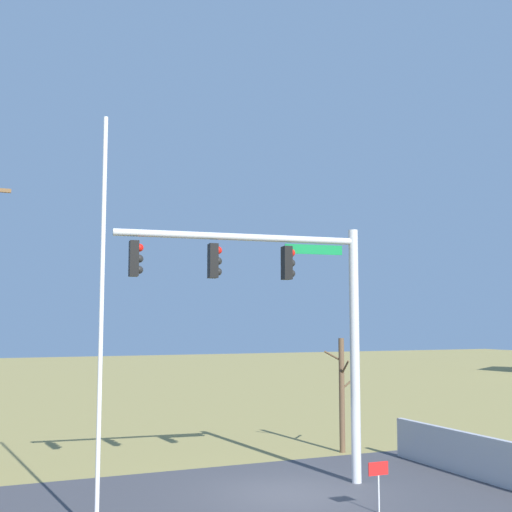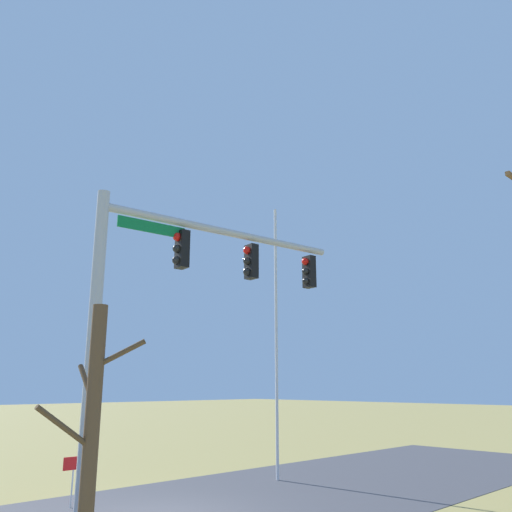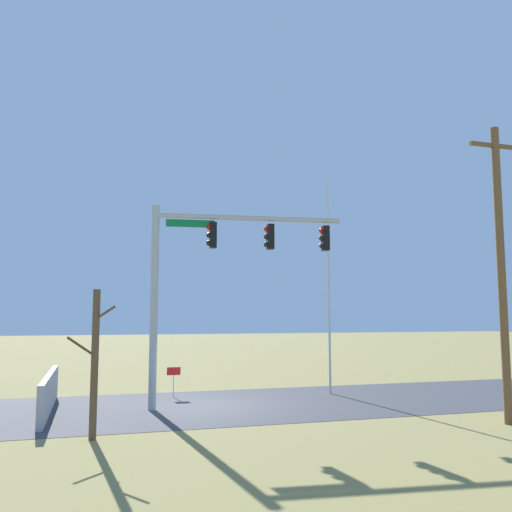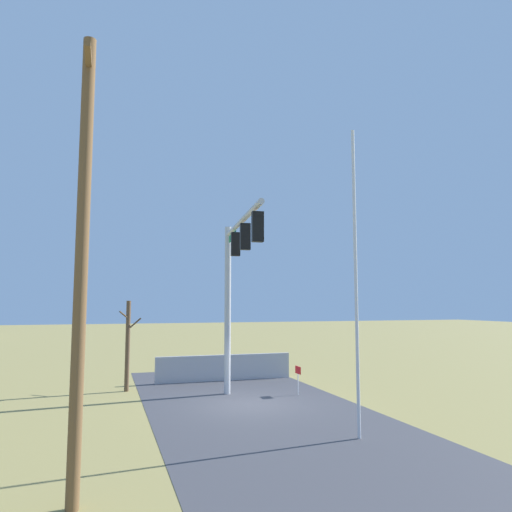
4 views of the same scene
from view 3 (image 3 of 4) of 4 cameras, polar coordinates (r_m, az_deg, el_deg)
name	(u,v)px [view 3 (image 3 of 4)]	position (r m, az deg, el deg)	size (l,w,h in m)	color
ground_plane	(215,406)	(20.93, -4.36, -15.44)	(160.00, 160.00, 0.00)	olive
road_surface	(314,401)	(22.13, 6.16, -14.91)	(28.00, 8.00, 0.01)	#3D3D42
sidewalk_corner	(123,412)	(20.14, -13.84, -15.63)	(6.00, 6.00, 0.01)	#B7B5AD
retaining_fence	(49,393)	(20.80, -20.95, -13.28)	(0.20, 7.02, 1.31)	#A8A8AD
signal_mast	(211,264)	(20.14, -4.78, -0.85)	(7.16, 1.03, 7.37)	#B2B5BA
flagpole	(329,286)	(24.00, 7.67, -3.12)	(0.10, 0.10, 9.28)	silver
utility_pole	(501,266)	(18.92, 24.38, -1.00)	(1.90, 0.26, 9.45)	brown
bare_tree	(95,361)	(15.73, -16.62, -10.56)	(1.27, 1.02, 4.06)	brown
open_sign	(174,375)	(23.06, -8.66, -12.27)	(0.56, 0.04, 1.22)	silver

